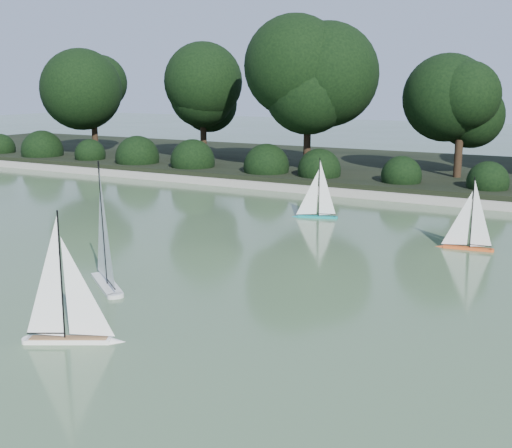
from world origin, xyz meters
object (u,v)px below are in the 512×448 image
object	(u,v)px
sailboat_white_a	(104,264)
sailboat_orange	(463,237)
sailboat_teal	(313,208)
sailboat_white_b	(76,321)

from	to	relation	value
sailboat_white_a	sailboat_orange	xyz separation A→B (m)	(3.91, 4.27, -0.08)
sailboat_orange	sailboat_teal	distance (m)	3.37
sailboat_orange	sailboat_teal	bearing A→B (deg)	160.38
sailboat_orange	sailboat_white_a	bearing A→B (deg)	-132.52
sailboat_orange	sailboat_teal	world-z (taller)	sailboat_teal
sailboat_white_b	sailboat_orange	bearing A→B (deg)	64.55
sailboat_white_a	sailboat_white_b	distance (m)	2.00
sailboat_white_a	sailboat_white_b	bearing A→B (deg)	-57.12
sailboat_orange	sailboat_teal	xyz separation A→B (m)	(-3.17, 1.13, 0.00)
sailboat_white_a	sailboat_orange	bearing A→B (deg)	47.48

